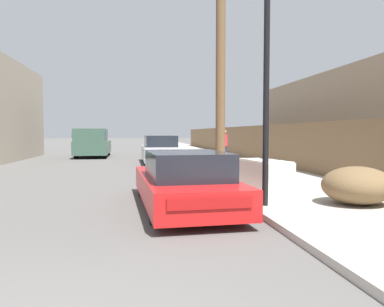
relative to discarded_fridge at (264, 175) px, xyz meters
The scene contains 11 objects.
sidewalk_curb 16.38m from the discarded_fridge, 85.90° to the left, with size 4.20×63.00×0.12m, color #ADA89E.
discarded_fridge is the anchor object (origin of this frame).
parked_sports_car_red 2.50m from the discarded_fridge, 151.47° to the right, with size 1.99×4.79×1.20m.
car_parked_mid 10.80m from the discarded_fridge, 100.46° to the left, with size 1.90×4.65×1.44m.
pickup_truck 16.91m from the discarded_fridge, 110.79° to the left, with size 2.10×5.30×1.83m.
utility_pole 4.69m from the discarded_fridge, 98.44° to the left, with size 1.80×0.31×7.67m.
street_lamp 2.91m from the discarded_fridge, 108.88° to the right, with size 0.26×0.26×4.41m.
brush_pile 2.36m from the discarded_fridge, 57.08° to the right, with size 1.43×1.36×0.78m.
wooden_fence 14.28m from the discarded_fridge, 77.36° to the left, with size 0.08×40.85×1.84m, color brown.
building_right_house 11.72m from the discarded_fridge, 45.19° to the left, with size 6.00×12.35×4.32m, color gray.
pedestrian 9.78m from the discarded_fridge, 82.48° to the left, with size 0.34×0.34×1.61m.
Camera 1 is at (0.96, -1.81, 1.58)m, focal length 35.00 mm.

